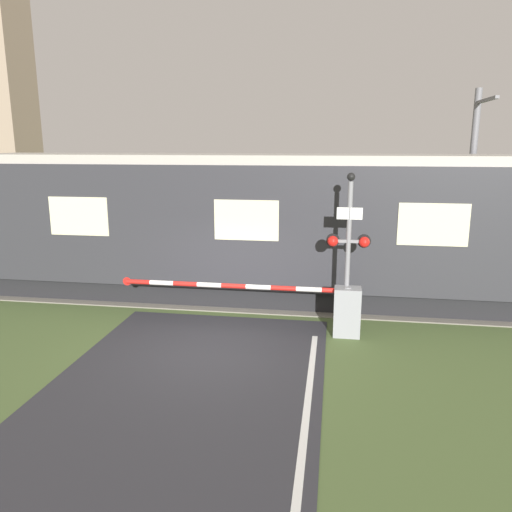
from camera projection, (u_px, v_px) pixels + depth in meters
ground_plane at (209, 348)px, 10.73m from camera, size 80.00×80.00×0.00m
track_bed at (242, 294)px, 14.51m from camera, size 36.00×3.20×0.13m
train at (256, 225)px, 14.00m from camera, size 16.37×2.99×4.02m
crossing_barrier at (327, 307)px, 11.38m from camera, size 5.65×0.44×1.16m
signal_post at (348, 245)px, 11.18m from camera, size 0.99×0.26×3.69m
catenary_pole at (470, 186)px, 14.72m from camera, size 0.20×1.90×5.85m
distant_building at (2, 85)px, 31.43m from camera, size 3.36×3.36×15.67m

